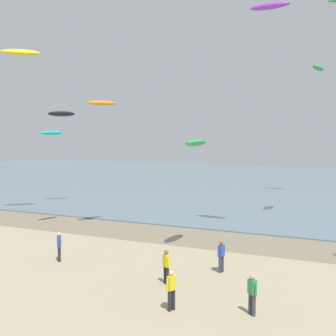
# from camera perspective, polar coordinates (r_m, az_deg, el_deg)

# --- Properties ---
(wet_sand_strip) EXTENTS (120.00, 5.53, 0.01)m
(wet_sand_strip) POSITION_cam_1_polar(r_m,az_deg,el_deg) (32.01, 4.51, -9.00)
(wet_sand_strip) COLOR #84755B
(wet_sand_strip) RESTS_ON ground
(sea) EXTENTS (160.00, 70.00, 0.10)m
(sea) POSITION_cam_1_polar(r_m,az_deg,el_deg) (68.25, 15.62, -2.00)
(sea) COLOR slate
(sea) RESTS_ON ground
(person_nearest_camera) EXTENTS (0.48, 0.39, 1.71)m
(person_nearest_camera) POSITION_cam_1_polar(r_m,az_deg,el_deg) (22.37, -0.22, -12.45)
(person_nearest_camera) COLOR #232328
(person_nearest_camera) RESTS_ON ground
(person_mid_beach) EXTENTS (0.39, 0.48, 1.71)m
(person_mid_beach) POSITION_cam_1_polar(r_m,az_deg,el_deg) (26.96, -13.80, -9.66)
(person_mid_beach) COLOR #232328
(person_mid_beach) RESTS_ON ground
(person_left_flank) EXTENTS (0.32, 0.55, 1.71)m
(person_left_flank) POSITION_cam_1_polar(r_m,az_deg,el_deg) (24.36, 6.85, -11.08)
(person_left_flank) COLOR #383842
(person_left_flank) RESTS_ON ground
(person_right_flank) EXTENTS (0.47, 0.39, 1.71)m
(person_right_flank) POSITION_cam_1_polar(r_m,az_deg,el_deg) (19.10, 10.75, -15.51)
(person_right_flank) COLOR #383842
(person_right_flank) RESTS_ON ground
(person_far_down_beach) EXTENTS (0.34, 0.54, 1.71)m
(person_far_down_beach) POSITION_cam_1_polar(r_m,az_deg,el_deg) (19.24, 0.45, -15.28)
(person_far_down_beach) COLOR #232328
(person_far_down_beach) RESTS_ON ground
(kite_aloft_0) EXTENTS (2.01, 2.27, 0.45)m
(kite_aloft_0) POSITION_cam_1_polar(r_m,az_deg,el_deg) (34.14, -8.51, 8.27)
(kite_aloft_0) COLOR orange
(kite_aloft_1) EXTENTS (1.02, 2.59, 0.62)m
(kite_aloft_1) POSITION_cam_1_polar(r_m,az_deg,el_deg) (39.88, 18.73, 12.08)
(kite_aloft_1) COLOR green
(kite_aloft_3) EXTENTS (2.89, 1.25, 0.62)m
(kite_aloft_3) POSITION_cam_1_polar(r_m,az_deg,el_deg) (32.95, 12.95, 19.61)
(kite_aloft_3) COLOR purple
(kite_aloft_4) EXTENTS (3.29, 3.11, 0.79)m
(kite_aloft_4) POSITION_cam_1_polar(r_m,az_deg,el_deg) (41.47, -18.40, 13.93)
(kite_aloft_4) COLOR yellow
(kite_aloft_5) EXTENTS (1.09, 2.19, 0.34)m
(kite_aloft_5) POSITION_cam_1_polar(r_m,az_deg,el_deg) (36.09, -14.74, 4.40)
(kite_aloft_5) COLOR #19B2B7
(kite_aloft_6) EXTENTS (2.46, 2.81, 0.76)m
(kite_aloft_6) POSITION_cam_1_polar(r_m,az_deg,el_deg) (46.90, -13.53, 6.79)
(kite_aloft_6) COLOR black
(kite_aloft_9) EXTENTS (0.98, 2.76, 0.63)m
(kite_aloft_9) POSITION_cam_1_polar(r_m,az_deg,el_deg) (27.74, 3.62, 3.27)
(kite_aloft_9) COLOR green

